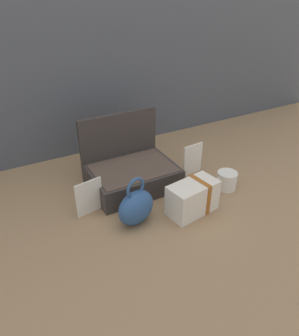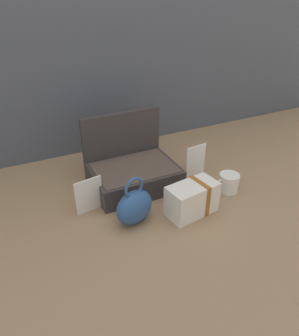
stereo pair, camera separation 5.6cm
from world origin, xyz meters
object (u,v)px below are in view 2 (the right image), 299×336
at_px(teal_pouch_handbag, 134,206).
at_px(poster_card_right, 196,160).
at_px(open_suitcase, 132,170).
at_px(coffee_mug, 228,183).
at_px(cream_toiletry_bag, 193,199).
at_px(info_card_left, 89,195).

distance_m(teal_pouch_handbag, poster_card_right, 0.44).
relative_size(open_suitcase, coffee_mug, 3.06).
height_order(teal_pouch_handbag, coffee_mug, teal_pouch_handbag).
relative_size(coffee_mug, poster_card_right, 0.80).
bearing_deg(coffee_mug, cream_toiletry_bag, -164.27).
relative_size(teal_pouch_handbag, poster_card_right, 1.32).
distance_m(teal_pouch_handbag, info_card_left, 0.19).
bearing_deg(coffee_mug, teal_pouch_handbag, -177.76).
relative_size(cream_toiletry_bag, coffee_mug, 1.77).
relative_size(teal_pouch_handbag, coffee_mug, 1.65).
xyz_separation_m(open_suitcase, coffee_mug, (0.36, -0.23, -0.03)).
height_order(open_suitcase, poster_card_right, open_suitcase).
height_order(open_suitcase, cream_toiletry_bag, open_suitcase).
bearing_deg(teal_pouch_handbag, coffee_mug, 2.24).
height_order(cream_toiletry_bag, coffee_mug, cream_toiletry_bag).
distance_m(open_suitcase, cream_toiletry_bag, 0.32).
height_order(teal_pouch_handbag, cream_toiletry_bag, teal_pouch_handbag).
relative_size(open_suitcase, cream_toiletry_bag, 1.73).
bearing_deg(teal_pouch_handbag, open_suitcase, 68.82).
bearing_deg(info_card_left, coffee_mug, -21.79).
bearing_deg(info_card_left, cream_toiletry_bag, -37.26).
bearing_deg(coffee_mug, info_card_left, 167.96).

